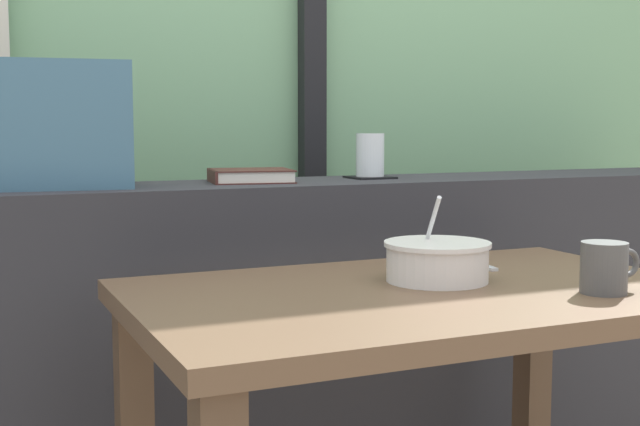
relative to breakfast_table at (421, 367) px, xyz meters
The scene contains 10 objects.
window_divider_post 1.30m from the breakfast_table, 76.33° to the left, with size 0.07×0.05×2.60m, color black.
dark_console_ledge 0.60m from the breakfast_table, 85.77° to the left, with size 2.80×0.30×0.88m, color #2D2D33.
breakfast_table is the anchor object (origin of this frame).
coaster_square 0.70m from the breakfast_table, 70.61° to the left, with size 0.10×0.10×0.01m, color black.
juice_glass 0.72m from the breakfast_table, 70.61° to the left, with size 0.07×0.07×0.10m.
closed_book 0.68m from the breakfast_table, 99.19° to the left, with size 0.21×0.19×0.03m.
throw_pillow 0.89m from the breakfast_table, 132.64° to the left, with size 0.32×0.14×0.26m, color #426B84.
soup_bowl 0.19m from the breakfast_table, 37.58° to the left, with size 0.19×0.19×0.15m.
fork_utensil 0.31m from the breakfast_table, 37.29° to the left, with size 0.02×0.17×0.01m, color silver.
ceramic_mug 0.35m from the breakfast_table, 32.31° to the right, with size 0.11×0.08×0.08m.
Camera 1 is at (-0.78, -1.25, 1.02)m, focal length 47.45 mm.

